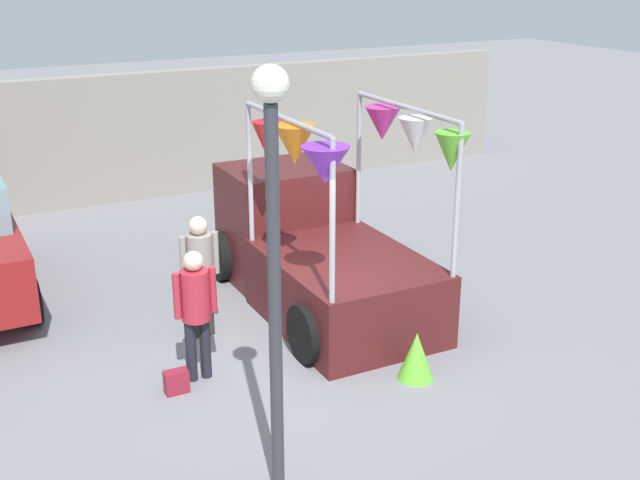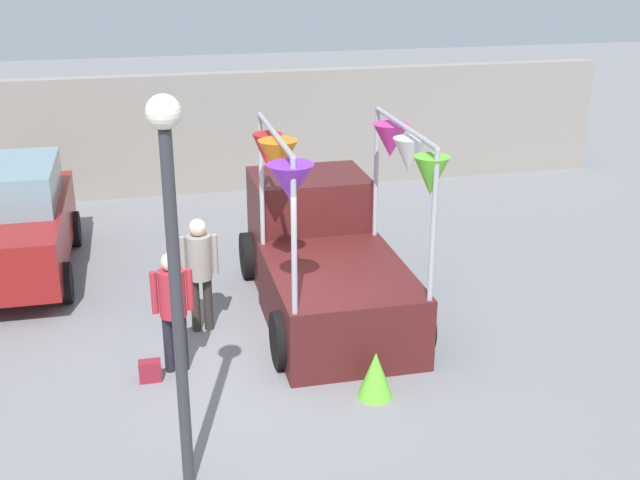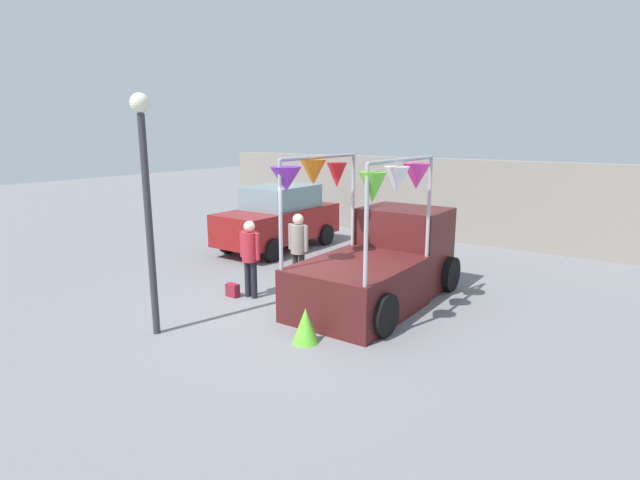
% 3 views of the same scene
% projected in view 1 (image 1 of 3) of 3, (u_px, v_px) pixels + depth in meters
% --- Properties ---
extents(ground_plane, '(60.00, 60.00, 0.00)m').
position_uv_depth(ground_plane, '(294.00, 353.00, 10.35)').
color(ground_plane, slate).
extents(vendor_truck, '(2.41, 4.08, 3.00)m').
position_uv_depth(vendor_truck, '(313.00, 243.00, 11.71)').
color(vendor_truck, '#4C1919').
rests_on(vendor_truck, ground).
extents(person_customer, '(0.53, 0.34, 1.64)m').
position_uv_depth(person_customer, '(196.00, 303.00, 9.41)').
color(person_customer, black).
rests_on(person_customer, ground).
extents(person_vendor, '(0.53, 0.34, 1.69)m').
position_uv_depth(person_vendor, '(200.00, 265.00, 10.50)').
color(person_vendor, '#2D2823').
rests_on(person_vendor, ground).
extents(handbag, '(0.28, 0.16, 0.28)m').
position_uv_depth(handbag, '(176.00, 382.00, 9.38)').
color(handbag, maroon).
rests_on(handbag, ground).
extents(street_lamp, '(0.32, 0.32, 4.04)m').
position_uv_depth(street_lamp, '(273.00, 231.00, 6.86)').
color(street_lamp, '#333338').
rests_on(street_lamp, ground).
extents(brick_boundary_wall, '(18.00, 0.36, 2.60)m').
position_uv_depth(brick_boundary_wall, '(130.00, 137.00, 16.45)').
color(brick_boundary_wall, gray).
rests_on(brick_boundary_wall, ground).
extents(folded_kite_bundle_lime, '(0.59, 0.59, 0.60)m').
position_uv_depth(folded_kite_bundle_lime, '(416.00, 356.00, 9.65)').
color(folded_kite_bundle_lime, '#66CC33').
rests_on(folded_kite_bundle_lime, ground).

